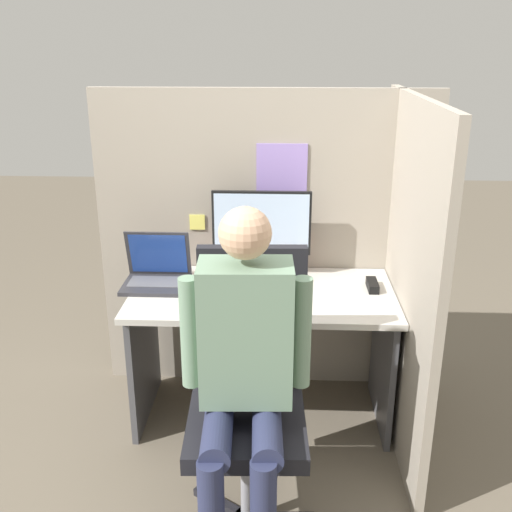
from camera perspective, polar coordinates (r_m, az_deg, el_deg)
The scene contains 12 objects.
ground_plane at distance 3.04m, azimuth 0.35°, elevation -18.42°, with size 12.00×12.00×0.00m, color #665B4C.
cubicle_panel_back at distance 3.26m, azimuth 0.87°, elevation 1.10°, with size 1.80×0.05×1.66m.
cubicle_panel_right at distance 2.91m, azimuth 14.02°, elevation -1.94°, with size 0.04×1.31×1.66m.
desk at distance 3.04m, azimuth 0.62°, elevation -6.57°, with size 1.30×0.68×0.71m.
paper_box at distance 3.15m, azimuth 0.51°, elevation -1.40°, with size 0.36×0.20×0.06m.
monitor at distance 3.07m, azimuth 0.53°, elevation 2.76°, with size 0.51×0.19×0.40m.
laptop at distance 3.07m, azimuth -9.43°, elevation -1.80°, with size 0.33×0.26×0.27m.
mouse at distance 2.84m, azimuth -4.50°, elevation -4.16°, with size 0.07×0.05×0.04m.
stapler at distance 3.04m, azimuth 11.03°, elevation -2.74°, with size 0.05×0.14×0.04m.
carrot_toy at distance 2.72m, azimuth -0.58°, elevation -5.17°, with size 0.04×0.13×0.04m.
office_chair at distance 2.45m, azimuth -0.66°, elevation -12.42°, with size 0.52×0.56×1.12m.
person at distance 2.19m, azimuth -1.15°, elevation -10.26°, with size 0.48×0.47×1.35m.
Camera 1 is at (0.09, -2.37, 1.89)m, focal length 42.00 mm.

